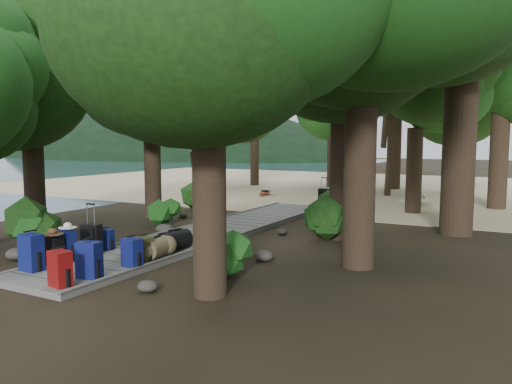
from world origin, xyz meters
The scene contains 51 objects.
ground centered at (0.00, 0.00, 0.00)m, with size 120.00×120.00×0.00m, color #312618.
sand_beach centered at (0.00, 16.00, 0.01)m, with size 40.00×22.00×0.02m, color #D1B78D.
water_bay centered at (-32.00, 25.00, 0.00)m, with size 50.00×60.00×0.02m, color #2C505B.
distant_hill centered at (-40.00, 48.00, 0.00)m, with size 32.00×16.00×12.00m, color black.
boardwalk centered at (0.00, 1.00, 0.06)m, with size 2.00×12.00×0.12m, color slate.
backpack_left_a centered at (-0.67, -4.24, 0.51)m, with size 0.41×0.29×0.77m, color navy, non-canonical shape.
backpack_left_b centered at (-0.65, -3.75, 0.43)m, with size 0.33×0.24×0.62m, color black, non-canonical shape.
backpack_left_c centered at (-0.69, -3.41, 0.47)m, with size 0.37×0.27×0.69m, color navy, non-canonical shape.
backpack_left_d centered at (-0.79, -2.23, 0.37)m, with size 0.33×0.24×0.51m, color navy, non-canonical shape.
backpack_right_a centered at (0.63, -4.68, 0.46)m, with size 0.37×0.27×0.67m, color maroon, non-canonical shape.
backpack_right_b centered at (0.67, -4.08, 0.48)m, with size 0.40×0.28×0.72m, color navy, non-canonical shape.
backpack_right_c centered at (0.78, -3.11, 0.43)m, with size 0.36×0.26×0.61m, color navy, non-canonical shape.
backpack_right_d centered at (0.67, -2.64, 0.39)m, with size 0.36×0.26×0.54m, color #39401B, non-canonical shape.
duffel_right_khaki centered at (0.73, -2.32, 0.33)m, with size 0.42×0.64×0.42m, color brown, non-canonical shape.
duffel_right_black centered at (0.62, -1.55, 0.34)m, with size 0.44×0.70×0.44m, color black, non-canonical shape.
suitcase_on_boardwalk centered at (-0.75, -2.68, 0.44)m, with size 0.41×0.23×0.64m, color black, non-canonical shape.
lone_suitcase_on_sand centered at (0.46, 8.23, 0.33)m, with size 0.40×0.23×0.62m, color black, non-canonical shape.
hat_brown centered at (-0.64, -3.77, 0.80)m, with size 0.41×0.41×0.12m, color #51351E, non-canonical shape.
hat_white centered at (-0.63, -3.41, 0.87)m, with size 0.35×0.35×0.12m, color silver, non-canonical shape.
kayak centered at (-3.12, 10.08, 0.17)m, with size 0.64×2.92×0.29m, color #A9300E.
sun_lounger centered at (3.64, 9.64, 0.31)m, with size 0.58×1.81×0.58m, color silver, non-canonical shape.
tree_right_a centered at (2.93, -3.61, 3.94)m, with size 4.73×4.73×7.88m, color black, non-canonical shape.
tree_right_b centered at (4.52, -0.62, 4.53)m, with size 5.07×5.07×9.05m, color black, non-canonical shape.
tree_right_c centered at (3.29, 2.04, 4.88)m, with size 5.64×5.64×9.76m, color black, non-canonical shape.
tree_right_d centered at (5.84, 4.05, 6.17)m, with size 6.73×6.73×12.33m, color black, non-canonical shape.
tree_right_e centered at (4.01, 7.66, 3.93)m, with size 4.37×4.37×7.86m, color black, non-canonical shape.
tree_right_f centered at (6.56, 10.19, 4.72)m, with size 5.29×5.29×9.44m, color black, non-canonical shape.
tree_left_b centered at (-4.55, -1.12, 4.00)m, with size 4.45×4.45×8.00m, color black, non-canonical shape.
tree_left_c centered at (-3.38, 2.50, 3.91)m, with size 4.50×4.50×7.82m, color black, non-canonical shape.
tree_back_a centered at (-1.77, 15.39, 3.98)m, with size 4.60×4.60×7.97m, color black, non-canonical shape.
tree_back_b centered at (1.38, 16.00, 5.15)m, with size 5.77×5.77×10.30m, color black, non-canonical shape.
tree_back_c centered at (4.66, 15.18, 4.03)m, with size 4.48×4.48×8.06m, color black, non-canonical shape.
tree_back_d centered at (-6.00, 14.36, 3.53)m, with size 4.24×4.24×7.07m, color black, non-canonical shape.
palm_right_a centered at (2.77, 5.49, 3.83)m, with size 4.49×4.49×7.66m, color #193F11, non-canonical shape.
palm_right_b centered at (5.35, 11.44, 4.52)m, with size 4.68×4.68×9.04m, color #193F11, non-canonical shape.
palm_right_c centered at (2.12, 12.86, 3.28)m, with size 4.12×4.12×6.55m, color #193F11, non-canonical shape.
palm_left_a centered at (-4.13, 5.98, 3.18)m, with size 3.99×3.99×6.35m, color #193F11, non-canonical shape.
rock_left_a centered at (-2.10, -3.52, 0.13)m, with size 0.48×0.44×0.27m, color #4C473F, non-canonical shape.
rock_left_b centered at (-2.97, -1.82, 0.10)m, with size 0.36×0.32×0.20m, color #4C473F, non-canonical shape.
rock_left_c centered at (-1.23, 0.38, 0.14)m, with size 0.50×0.45×0.27m, color #4C473F, non-canonical shape.
rock_left_d centered at (-2.46, 2.89, 0.09)m, with size 0.31×0.28×0.17m, color #4C473F, non-canonical shape.
rock_right_a centered at (1.88, -3.94, 0.10)m, with size 0.36×0.33×0.20m, color #4C473F, non-canonical shape.
rock_right_b centered at (2.62, -1.10, 0.12)m, with size 0.42×0.38×0.23m, color #4C473F, non-canonical shape.
rock_right_c centered at (1.69, 1.78, 0.08)m, with size 0.29×0.26×0.16m, color #4C473F, non-canonical shape.
rock_right_d centered at (2.42, 4.11, 0.15)m, with size 0.53×0.48×0.29m, color #4C473F, non-canonical shape.
shrub_left_a centered at (-2.77, -2.55, 0.55)m, with size 1.22×1.22×1.10m, color #185218, non-canonical shape.
shrub_left_b centered at (-2.12, 1.50, 0.35)m, with size 0.79×0.79×0.71m, color #185218, non-canonical shape.
shrub_left_c centered at (-3.06, 4.72, 0.53)m, with size 1.17×1.17×1.05m, color #185218, non-canonical shape.
shrub_right_a centered at (2.57, -2.50, 0.45)m, with size 1.01×1.01×0.91m, color #185218, non-canonical shape.
shrub_right_b centered at (2.92, 1.67, 0.58)m, with size 1.28×1.28×1.15m, color #185218, non-canonical shape.
shrub_right_c centered at (1.71, 5.42, 0.40)m, with size 0.89×0.89×0.80m, color #185218, non-canonical shape.
Camera 1 is at (7.41, -10.32, 2.57)m, focal length 35.00 mm.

